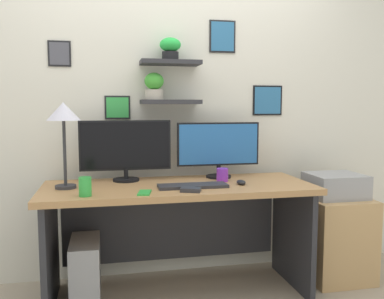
# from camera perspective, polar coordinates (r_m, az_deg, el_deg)

# --- Properties ---
(ground_plane) EXTENTS (8.00, 8.00, 0.00)m
(ground_plane) POSITION_cam_1_polar(r_m,az_deg,el_deg) (2.95, -1.80, -19.31)
(ground_plane) COLOR tan
(back_wall_assembly) EXTENTS (4.40, 0.24, 2.70)m
(back_wall_assembly) POSITION_cam_1_polar(r_m,az_deg,el_deg) (3.10, -3.32, 7.68)
(back_wall_assembly) COLOR silver
(back_wall_assembly) RESTS_ON ground
(desk) EXTENTS (1.75, 0.68, 0.75)m
(desk) POSITION_cam_1_polar(r_m,az_deg,el_deg) (2.82, -2.04, -8.76)
(desk) COLOR tan
(desk) RESTS_ON ground
(monitor_left) EXTENTS (0.62, 0.18, 0.42)m
(monitor_left) POSITION_cam_1_polar(r_m,az_deg,el_deg) (2.86, -9.14, 0.15)
(monitor_left) COLOR black
(monitor_left) RESTS_ON desk
(monitor_right) EXTENTS (0.60, 0.18, 0.40)m
(monitor_right) POSITION_cam_1_polar(r_m,az_deg,el_deg) (2.97, 3.66, 0.31)
(monitor_right) COLOR black
(monitor_right) RESTS_ON desk
(keyboard) EXTENTS (0.44, 0.14, 0.02)m
(keyboard) POSITION_cam_1_polar(r_m,az_deg,el_deg) (2.62, 0.11, -5.03)
(keyboard) COLOR #2D2D33
(keyboard) RESTS_ON desk
(computer_mouse) EXTENTS (0.06, 0.09, 0.03)m
(computer_mouse) POSITION_cam_1_polar(r_m,az_deg,el_deg) (2.74, 6.79, -4.51)
(computer_mouse) COLOR black
(computer_mouse) RESTS_ON desk
(desk_lamp) EXTENTS (0.21, 0.21, 0.54)m
(desk_lamp) POSITION_cam_1_polar(r_m,az_deg,el_deg) (2.67, -17.28, 4.22)
(desk_lamp) COLOR #2D2D33
(desk_lamp) RESTS_ON desk
(cell_phone) EXTENTS (0.10, 0.15, 0.01)m
(cell_phone) POSITION_cam_1_polar(r_m,az_deg,el_deg) (2.46, -6.56, -5.93)
(cell_phone) COLOR green
(cell_phone) RESTS_ON desk
(coffee_mug) EXTENTS (0.08, 0.08, 0.09)m
(coffee_mug) POSITION_cam_1_polar(r_m,az_deg,el_deg) (2.83, 4.21, -3.51)
(coffee_mug) COLOR purple
(coffee_mug) RESTS_ON desk
(scissors_tray) EXTENTS (0.14, 0.12, 0.02)m
(scissors_tray) POSITION_cam_1_polar(r_m,az_deg,el_deg) (2.50, -0.17, -5.55)
(scissors_tray) COLOR #2D2D33
(scissors_tray) RESTS_ON desk
(water_cup) EXTENTS (0.07, 0.07, 0.11)m
(water_cup) POSITION_cam_1_polar(r_m,az_deg,el_deg) (2.44, -14.51, -4.98)
(water_cup) COLOR green
(water_cup) RESTS_ON desk
(drawer_cabinet) EXTENTS (0.44, 0.50, 0.60)m
(drawer_cabinet) POSITION_cam_1_polar(r_m,az_deg,el_deg) (3.29, 18.89, -11.31)
(drawer_cabinet) COLOR tan
(drawer_cabinet) RESTS_ON ground
(printer) EXTENTS (0.38, 0.34, 0.17)m
(printer) POSITION_cam_1_polar(r_m,az_deg,el_deg) (3.20, 19.13, -4.70)
(printer) COLOR #9E9EA3
(printer) RESTS_ON drawer_cabinet
(computer_tower_left) EXTENTS (0.18, 0.40, 0.42)m
(computer_tower_left) POSITION_cam_1_polar(r_m,az_deg,el_deg) (2.82, -14.46, -16.10)
(computer_tower_left) COLOR #99999E
(computer_tower_left) RESTS_ON ground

